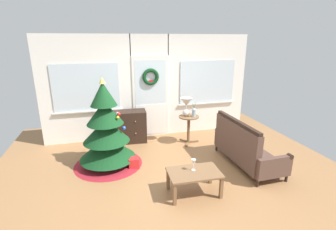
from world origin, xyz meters
TOP-DOWN VIEW (x-y plane):
  - ground_plane at (0.00, 0.00)m, footprint 6.76×6.76m
  - back_wall_with_door at (0.00, 2.08)m, footprint 5.20×0.19m
  - christmas_tree at (-1.16, 0.72)m, footprint 1.36×1.36m
  - dresser_cabinet at (-0.64, 1.79)m, footprint 0.92×0.48m
  - settee_sofa at (1.46, -0.00)m, footprint 0.75×1.65m
  - side_table at (0.77, 1.33)m, footprint 0.50×0.48m
  - table_lamp at (0.71, 1.37)m, footprint 0.28×0.28m
  - flower_vase at (0.87, 1.27)m, footprint 0.11×0.10m
  - coffee_table at (0.16, -0.65)m, footprint 0.86×0.55m
  - wine_glass at (0.17, -0.60)m, footprint 0.08×0.08m
  - gift_box at (-0.68, 0.46)m, footprint 0.20×0.18m

SIDE VIEW (x-z plane):
  - ground_plane at x=0.00m, z-range 0.00..0.00m
  - gift_box at x=-0.68m, z-range 0.00..0.20m
  - coffee_table at x=0.16m, z-range 0.14..0.53m
  - settee_sofa at x=1.46m, z-range -0.10..0.86m
  - dresser_cabinet at x=-0.64m, z-range 0.00..0.78m
  - side_table at x=0.77m, z-range 0.14..0.82m
  - wine_glass at x=0.17m, z-range 0.44..0.63m
  - christmas_tree at x=-1.16m, z-range -0.26..1.51m
  - flower_vase at x=0.87m, z-range 0.62..0.97m
  - table_lamp at x=0.71m, z-range 0.75..1.19m
  - back_wall_with_door at x=0.00m, z-range 0.01..2.56m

